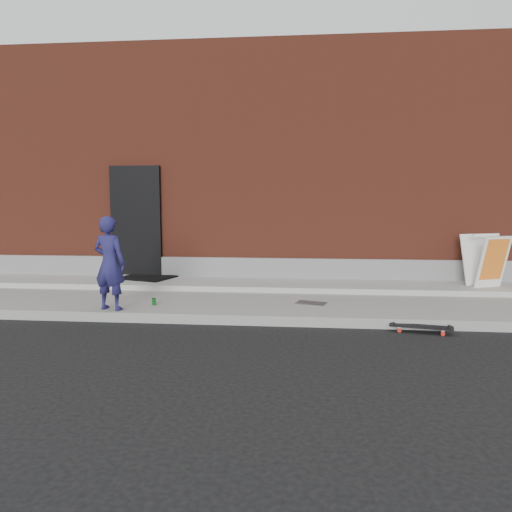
# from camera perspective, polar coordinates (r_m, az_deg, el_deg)

# --- Properties ---
(ground) EXTENTS (80.00, 80.00, 0.00)m
(ground) POSITION_cam_1_polar(r_m,az_deg,el_deg) (7.38, -1.52, -7.96)
(ground) COLOR black
(ground) RESTS_ON ground
(sidewalk) EXTENTS (20.00, 3.00, 0.15)m
(sidewalk) POSITION_cam_1_polar(r_m,az_deg,el_deg) (8.81, -0.28, -5.06)
(sidewalk) COLOR gray
(sidewalk) RESTS_ON ground
(apron) EXTENTS (20.00, 1.20, 0.10)m
(apron) POSITION_cam_1_polar(r_m,az_deg,el_deg) (9.67, 0.27, -3.27)
(apron) COLOR gray
(apron) RESTS_ON sidewalk
(building) EXTENTS (20.00, 8.10, 5.00)m
(building) POSITION_cam_1_polar(r_m,az_deg,el_deg) (14.13, 2.07, 9.17)
(building) COLOR maroon
(building) RESTS_ON ground
(child) EXTENTS (0.59, 0.46, 1.44)m
(child) POSITION_cam_1_polar(r_m,az_deg,el_deg) (7.93, -16.39, -0.80)
(child) COLOR #1D1B4D
(child) RESTS_ON sidewalk
(skateboard) EXTENTS (0.85, 0.39, 0.09)m
(skateboard) POSITION_cam_1_polar(r_m,az_deg,el_deg) (7.37, 18.34, -7.72)
(skateboard) COLOR red
(skateboard) RESTS_ON ground
(pizza_sign) EXTENTS (0.81, 0.86, 0.97)m
(pizza_sign) POSITION_cam_1_polar(r_m,az_deg,el_deg) (10.04, 24.74, -0.43)
(pizza_sign) COLOR white
(pizza_sign) RESTS_ON apron
(soda_can) EXTENTS (0.06, 0.06, 0.11)m
(soda_can) POSITION_cam_1_polar(r_m,az_deg,el_deg) (8.20, -11.58, -5.14)
(soda_can) COLOR #177422
(soda_can) RESTS_ON sidewalk
(doormat) EXTENTS (1.19, 1.07, 0.03)m
(doormat) POSITION_cam_1_polar(r_m,az_deg,el_deg) (10.36, -12.37, -2.40)
(doormat) COLOR black
(doormat) RESTS_ON apron
(utility_plate) EXTENTS (0.54, 0.43, 0.01)m
(utility_plate) POSITION_cam_1_polar(r_m,az_deg,el_deg) (8.22, 6.30, -5.37)
(utility_plate) COLOR #4E4E52
(utility_plate) RESTS_ON sidewalk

